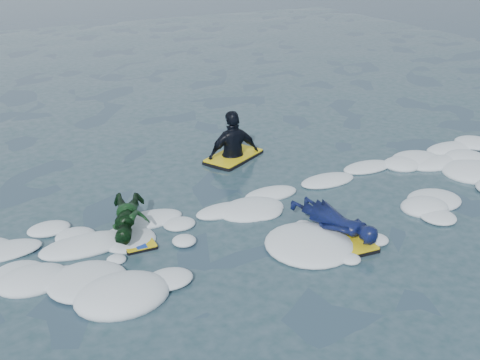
{
  "coord_description": "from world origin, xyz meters",
  "views": [
    {
      "loc": [
        -4.41,
        -6.46,
        4.38
      ],
      "look_at": [
        -0.16,
        1.6,
        0.4
      ],
      "focal_mm": 45.0,
      "sensor_mm": 36.0,
      "label": 1
    }
  ],
  "objects": [
    {
      "name": "foam_band",
      "position": [
        0.0,
        1.03,
        0.0
      ],
      "size": [
        12.0,
        3.1,
        0.3
      ],
      "primitive_type": null,
      "color": "white",
      "rests_on": "ground"
    },
    {
      "name": "prone_child_unit",
      "position": [
        -2.15,
        1.34,
        0.25
      ],
      "size": [
        1.06,
        1.39,
        0.49
      ],
      "rotation": [
        0.0,
        0.0,
        1.54
      ],
      "color": "black",
      "rests_on": "ground"
    },
    {
      "name": "waiting_rider_unit",
      "position": [
        0.63,
        3.37,
        0.07
      ],
      "size": [
        1.4,
        1.17,
        1.84
      ],
      "rotation": [
        0.0,
        0.0,
        0.48
      ],
      "color": "black",
      "rests_on": "ground"
    },
    {
      "name": "ground",
      "position": [
        0.0,
        0.0,
        0.0
      ],
      "size": [
        120.0,
        120.0,
        0.0
      ],
      "primitive_type": "plane",
      "color": "#19263C",
      "rests_on": "ground"
    },
    {
      "name": "prone_woman_unit",
      "position": [
        0.59,
        -0.08,
        0.21
      ],
      "size": [
        0.84,
        1.63,
        0.4
      ],
      "rotation": [
        0.0,
        0.0,
        1.49
      ],
      "color": "black",
      "rests_on": "ground"
    }
  ]
}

